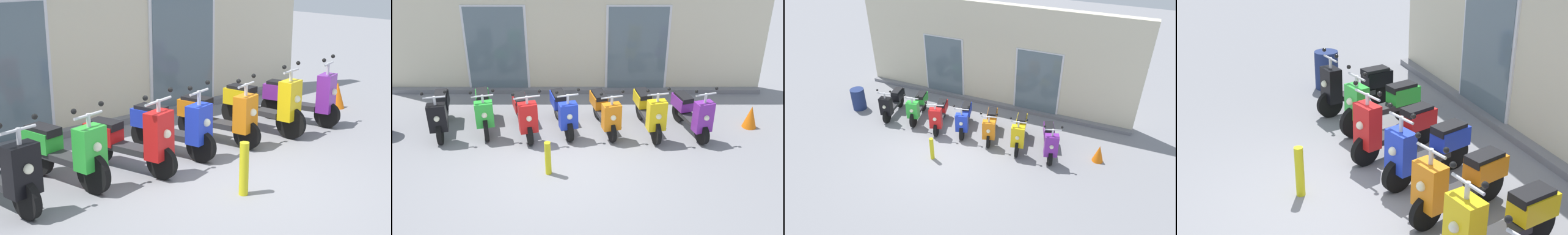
# 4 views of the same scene
# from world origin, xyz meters

# --- Properties ---
(ground_plane) EXTENTS (40.00, 40.00, 0.00)m
(ground_plane) POSITION_xyz_m (0.00, 0.00, 0.00)
(ground_plane) COLOR gray
(scooter_black) EXTENTS (0.63, 1.55, 1.21)m
(scooter_black) POSITION_xyz_m (-2.72, 1.24, 0.49)
(scooter_black) COLOR black
(scooter_black) RESTS_ON ground_plane
(scooter_green) EXTENTS (0.69, 1.59, 1.17)m
(scooter_green) POSITION_xyz_m (-1.79, 1.39, 0.48)
(scooter_green) COLOR black
(scooter_green) RESTS_ON ground_plane
(scooter_red) EXTENTS (0.81, 1.56, 1.22)m
(scooter_red) POSITION_xyz_m (-0.86, 1.22, 0.47)
(scooter_red) COLOR black
(scooter_red) RESTS_ON ground_plane
(scooter_blue) EXTENTS (0.73, 1.50, 1.19)m
(scooter_blue) POSITION_xyz_m (-0.02, 1.35, 0.47)
(scooter_blue) COLOR black
(scooter_blue) RESTS_ON ground_plane
(scooter_orange) EXTENTS (0.73, 1.52, 1.17)m
(scooter_orange) POSITION_xyz_m (0.91, 1.33, 0.48)
(scooter_orange) COLOR black
(scooter_orange) RESTS_ON ground_plane
(scooter_yellow) EXTENTS (0.64, 1.65, 1.27)m
(scooter_yellow) POSITION_xyz_m (1.88, 1.26, 0.52)
(scooter_yellow) COLOR black
(scooter_yellow) RESTS_ON ground_plane
(curb_bollard) EXTENTS (0.12, 0.12, 0.70)m
(curb_bollard) POSITION_xyz_m (-0.23, -0.38, 0.35)
(curb_bollard) COLOR yellow
(curb_bollard) RESTS_ON ground_plane
(trash_bin) EXTENTS (0.47, 0.47, 0.76)m
(trash_bin) POSITION_xyz_m (-4.10, 1.11, 0.38)
(trash_bin) COLOR navy
(trash_bin) RESTS_ON ground_plane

